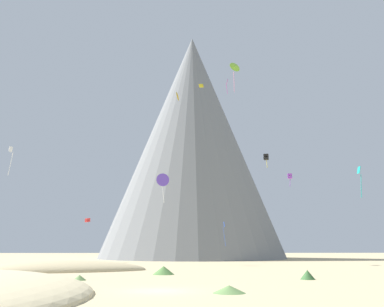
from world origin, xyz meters
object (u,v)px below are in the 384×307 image
(rock_massif, at_px, (192,148))
(kite_violet_mid, at_px, (290,176))
(kite_teal_low, at_px, (360,176))
(bush_scatter_east, at_px, (79,278))
(kite_yellow_high, at_px, (201,86))
(kite_gold_high, at_px, (178,96))
(kite_indigo_mid, at_px, (163,180))
(kite_black_mid, at_px, (266,157))
(kite_red_low, at_px, (88,220))
(kite_blue_low, at_px, (224,229))
(bush_mid_center, at_px, (164,270))
(kite_lime_high, at_px, (235,67))
(bush_far_right, at_px, (229,289))
(bush_ridge_crest, at_px, (307,275))
(kite_white_mid, at_px, (11,155))
(kite_magenta_high, at_px, (227,83))

(rock_massif, bearing_deg, kite_violet_mid, -57.91)
(rock_massif, xyz_separation_m, kite_teal_low, (18.21, -66.19, -20.10))
(bush_scatter_east, distance_m, kite_yellow_high, 50.07)
(kite_gold_high, bearing_deg, kite_yellow_high, -125.61)
(kite_teal_low, relative_size, kite_indigo_mid, 0.73)
(kite_black_mid, distance_m, kite_gold_high, 22.33)
(kite_red_low, distance_m, kite_blue_low, 28.91)
(kite_indigo_mid, bearing_deg, bush_mid_center, 98.69)
(bush_scatter_east, relative_size, kite_violet_mid, 0.46)
(bush_scatter_east, xyz_separation_m, kite_lime_high, (19.20, 24.83, 33.60))
(rock_massif, height_order, kite_gold_high, rock_massif)
(bush_scatter_east, bearing_deg, bush_far_right, -41.91)
(kite_blue_low, bearing_deg, bush_mid_center, -155.32)
(kite_red_low, bearing_deg, kite_indigo_mid, 1.00)
(bush_ridge_crest, xyz_separation_m, kite_white_mid, (-38.57, 23.06, 16.64))
(bush_mid_center, xyz_separation_m, rock_massif, (6.36, 67.98, 31.43))
(rock_massif, bearing_deg, bush_mid_center, -95.35)
(bush_far_right, xyz_separation_m, kite_blue_low, (7.06, 57.69, 6.47))
(bush_ridge_crest, height_order, kite_violet_mid, kite_violet_mid)
(kite_teal_low, bearing_deg, bush_far_right, 174.16)
(kite_gold_high, height_order, kite_indigo_mid, kite_gold_high)
(kite_yellow_high, bearing_deg, bush_ridge_crest, 137.39)
(kite_black_mid, distance_m, kite_magenta_high, 18.43)
(kite_yellow_high, relative_size, kite_magenta_high, 0.29)
(bush_scatter_east, height_order, kite_lime_high, kite_lime_high)
(bush_far_right, distance_m, kite_teal_low, 30.83)
(bush_scatter_east, bearing_deg, rock_massif, 79.53)
(bush_far_right, xyz_separation_m, kite_red_low, (-21.78, 57.19, 8.30))
(bush_far_right, bearing_deg, kite_black_mid, 73.33)
(rock_massif, distance_m, kite_yellow_high, 41.65)
(bush_far_right, xyz_separation_m, kite_teal_low, (19.74, 20.68, 11.54))
(bush_scatter_east, bearing_deg, kite_violet_mid, 52.77)
(bush_far_right, distance_m, kite_indigo_mid, 47.81)
(kite_lime_high, height_order, kite_blue_low, kite_lime_high)
(bush_far_right, xyz_separation_m, kite_yellow_high, (1.43, 45.29, 33.92))
(kite_blue_low, height_order, kite_indigo_mid, kite_indigo_mid)
(bush_mid_center, bearing_deg, kite_yellow_high, 76.66)
(kite_black_mid, relative_size, kite_red_low, 2.44)
(bush_far_right, distance_m, kite_blue_low, 58.48)
(kite_white_mid, bearing_deg, kite_black_mid, 8.54)
(kite_black_mid, bearing_deg, kite_blue_low, -30.87)
(bush_scatter_east, relative_size, bush_ridge_crest, 0.93)
(kite_red_low, xyz_separation_m, kite_lime_high, (28.53, -21.19, 25.29))
(kite_violet_mid, distance_m, kite_yellow_high, 27.54)
(bush_ridge_crest, height_order, kite_yellow_high, kite_yellow_high)
(bush_ridge_crest, height_order, kite_teal_low, kite_teal_low)
(kite_yellow_high, relative_size, kite_blue_low, 0.20)
(kite_black_mid, bearing_deg, bush_scatter_east, 72.12)
(rock_massif, relative_size, kite_violet_mid, 25.82)
(kite_indigo_mid, bearing_deg, kite_blue_low, -128.97)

